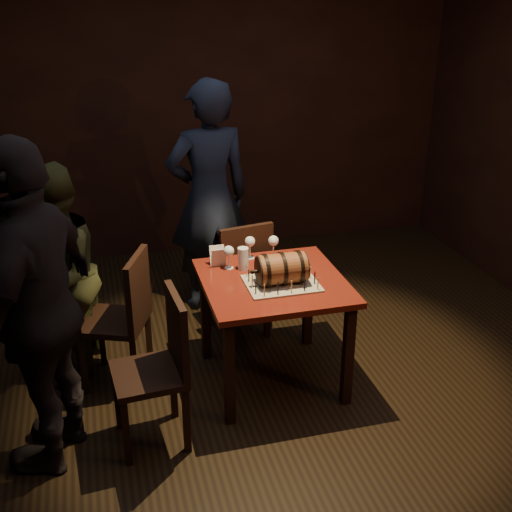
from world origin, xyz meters
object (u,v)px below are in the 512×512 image
object	(u,v)px
chair_back	(241,274)
chair_left_front	(162,362)
person_left_rear	(57,276)
person_left_front	(39,310)
wine_glass_right	(273,242)
chair_left_rear	(125,313)
barrel_cake	(282,269)
pint_of_ale	(243,259)
wine_glass_left	(229,252)
person_back	(209,198)
pub_table	(273,295)
wine_glass_mid	(250,243)

from	to	relation	value
chair_back	chair_left_front	world-z (taller)	same
person_left_rear	person_left_front	distance (m)	0.84
wine_glass_right	chair_left_rear	distance (m)	1.10
barrel_cake	person_left_rear	size ratio (longest dim) A/B	0.24
pint_of_ale	person_left_front	xyz separation A→B (m)	(-1.24, -0.60, 0.11)
wine_glass_left	person_back	distance (m)	0.95
wine_glass_right	chair_back	world-z (taller)	chair_back
wine_glass_left	chair_left_front	size ratio (longest dim) A/B	0.17
pub_table	chair_back	xyz separation A→B (m)	(-0.06, 0.61, -0.12)
wine_glass_right	person_left_front	bearing A→B (deg)	-154.05
wine_glass_left	pint_of_ale	bearing A→B (deg)	-19.71
chair_back	person_back	bearing A→B (deg)	101.16
wine_glass_mid	person_back	size ratio (longest dim) A/B	0.09
wine_glass_mid	person_left_rear	size ratio (longest dim) A/B	0.11
person_back	person_left_rear	size ratio (longest dim) A/B	1.25
wine_glass_mid	wine_glass_right	distance (m)	0.16
pint_of_ale	chair_left_front	world-z (taller)	chair_left_front
wine_glass_right	pint_of_ale	distance (m)	0.28
wine_glass_left	pint_of_ale	distance (m)	0.11
barrel_cake	pint_of_ale	distance (m)	0.34
wine_glass_left	wine_glass_right	size ratio (longest dim) A/B	1.00
wine_glass_mid	person_left_rear	bearing A→B (deg)	177.13
barrel_cake	person_left_front	bearing A→B (deg)	-167.69
barrel_cake	person_left_front	xyz separation A→B (m)	(-1.42, -0.31, 0.07)
wine_glass_left	person_left_rear	distance (m)	1.13
pub_table	wine_glass_left	world-z (taller)	wine_glass_left
chair_back	barrel_cake	bearing A→B (deg)	-82.12
wine_glass_mid	chair_left_front	world-z (taller)	chair_left_front
pub_table	wine_glass_right	xyz separation A→B (m)	(0.10, 0.34, 0.23)
wine_glass_mid	chair_back	size ratio (longest dim) A/B	0.17
pint_of_ale	person_back	bearing A→B (deg)	91.93
wine_glass_right	chair_left_rear	xyz separation A→B (m)	(-1.03, -0.11, -0.35)
wine_glass_right	chair_back	size ratio (longest dim) A/B	0.17
chair_left_front	person_left_front	xyz separation A→B (m)	(-0.61, 0.02, 0.41)
person_left_rear	person_back	bearing A→B (deg)	135.37
chair_back	person_left_rear	xyz separation A→B (m)	(-1.28, -0.18, 0.22)
wine_glass_left	wine_glass_right	world-z (taller)	same
person_back	person_left_front	xyz separation A→B (m)	(-1.21, -1.58, 0.00)
wine_glass_left	chair_left_rear	size ratio (longest dim) A/B	0.17
chair_back	chair_left_rear	world-z (taller)	same
barrel_cake	person_back	bearing A→B (deg)	99.40
wine_glass_mid	chair_left_rear	size ratio (longest dim) A/B	0.17
wine_glass_left	chair_left_rear	bearing A→B (deg)	-178.64
wine_glass_right	person_back	world-z (taller)	person_back
chair_left_front	person_left_rear	size ratio (longest dim) A/B	0.63
wine_glass_mid	person_left_front	world-z (taller)	person_left_front
wine_glass_left	pint_of_ale	world-z (taller)	wine_glass_left
chair_left_front	person_left_rear	distance (m)	1.03
pub_table	person_back	world-z (taller)	person_back
barrel_cake	person_back	xyz separation A→B (m)	(-0.21, 1.27, 0.07)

